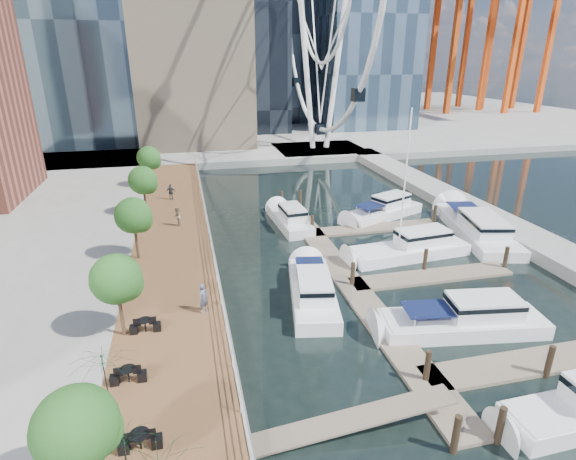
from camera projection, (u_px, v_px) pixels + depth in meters
The scene contains 17 objects.
ground at pixel (352, 365), 23.00m from camera, with size 520.00×520.00×0.00m, color black.
boardwalk at pixel (173, 255), 34.54m from camera, with size 6.00×60.00×1.00m, color brown.
seawall at pixel (212, 252), 35.18m from camera, with size 0.25×60.00×1.00m, color #595954.
land_far at pixel (211, 116), 115.49m from camera, with size 200.00×114.00×1.00m, color gray.
breakwater at pixel (469, 209), 45.23m from camera, with size 4.00×60.00×1.00m, color gray.
pier at pixel (319, 151), 73.03m from camera, with size 14.00×12.00×1.00m, color gray.
railing at pixel (210, 240), 34.79m from camera, with size 0.10×60.00×1.05m, color white, non-canonical shape.
floating_docks at pixel (405, 261), 33.58m from camera, with size 16.00×34.00×2.60m.
port_cranes at pixel (470, 36), 117.05m from camera, with size 40.00×52.00×38.00m.
street_trees at pixel (133, 216), 31.76m from camera, with size 2.60×42.60×4.60m.
cafe_tables at pixel (134, 405), 18.49m from camera, with size 2.50×13.70×0.74m.
yacht_foreground at pixel (461, 331), 25.93m from camera, with size 2.75×10.28×2.15m, color silver, non-canonical shape.
pedestrian_near at pixel (204, 298), 25.66m from camera, with size 0.65×0.43×1.79m, color #4B4F64.
pedestrian_mid at pixel (177, 217), 38.85m from camera, with size 0.82×0.64×1.70m, color #85735C.
pedestrian_far at pixel (171, 192), 46.17m from camera, with size 0.96×0.40×1.63m, color #2F353B.
moored_yachts at pixel (406, 254), 36.11m from camera, with size 22.91×32.21×11.50m.
cafe_seating at pixel (132, 439), 15.74m from camera, with size 5.90×9.53×2.71m.
Camera 1 is at (-7.53, -17.71, 14.78)m, focal length 28.00 mm.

